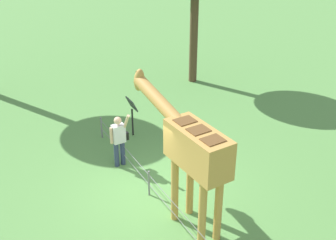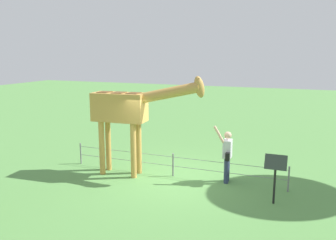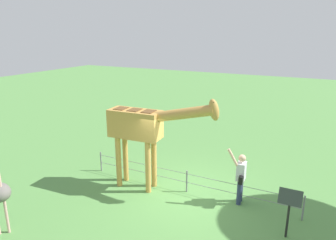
{
  "view_description": "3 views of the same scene",
  "coord_description": "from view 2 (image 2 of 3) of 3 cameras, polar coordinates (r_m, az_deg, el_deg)",
  "views": [
    {
      "loc": [
        -8.31,
        4.18,
        6.96
      ],
      "look_at": [
        0.48,
        -0.59,
        1.81
      ],
      "focal_mm": 45.74,
      "sensor_mm": 36.0,
      "label": 1
    },
    {
      "loc": [
        3.76,
        -9.77,
        3.92
      ],
      "look_at": [
        -0.14,
        0.16,
        1.84
      ],
      "focal_mm": 37.51,
      "sensor_mm": 36.0,
      "label": 2
    },
    {
      "loc": [
        3.56,
        -8.1,
        5.04
      ],
      "look_at": [
        -0.76,
        0.4,
        2.31
      ],
      "focal_mm": 32.89,
      "sensor_mm": 36.0,
      "label": 3
    }
  ],
  "objects": [
    {
      "name": "wire_fence",
      "position": [
        11.26,
        0.82,
        -7.15
      ],
      "size": [
        7.05,
        0.05,
        0.75
      ],
      "color": "slate",
      "rests_on": "ground_plane"
    },
    {
      "name": "visitor",
      "position": [
        10.76,
        9.58,
        -5.41
      ],
      "size": [
        0.54,
        0.58,
        1.77
      ],
      "color": "navy",
      "rests_on": "ground_plane"
    },
    {
      "name": "ground_plane",
      "position": [
        11.18,
        0.37,
        -9.48
      ],
      "size": [
        60.0,
        60.0,
        0.0
      ],
      "primitive_type": "plane",
      "color": "#568E47"
    },
    {
      "name": "giraffe",
      "position": [
        11.08,
        -6.55,
        1.51
      ],
      "size": [
        3.65,
        0.81,
        3.26
      ],
      "color": "#C69347",
      "rests_on": "ground_plane"
    },
    {
      "name": "info_sign",
      "position": [
        9.54,
        17.06,
        -7.61
      ],
      "size": [
        0.56,
        0.21,
        1.32
      ],
      "color": "black",
      "rests_on": "ground_plane"
    }
  ]
}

